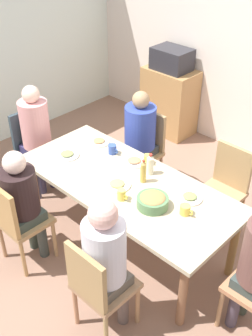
{
  "coord_description": "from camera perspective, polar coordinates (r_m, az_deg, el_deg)",
  "views": [
    {
      "loc": [
        2.05,
        -2.13,
        2.92
      ],
      "look_at": [
        0.0,
        0.0,
        0.88
      ],
      "focal_mm": 44.51,
      "sensor_mm": 36.0,
      "label": 1
    }
  ],
  "objects": [
    {
      "name": "ground_plane",
      "position": [
        4.15,
        0.0,
        -10.06
      ],
      "size": [
        6.17,
        6.17,
        0.0
      ],
      "primitive_type": "plane",
      "color": "#8E6955"
    },
    {
      "name": "dining_table",
      "position": [
        3.72,
        0.0,
        -2.86
      ],
      "size": [
        2.08,
        0.91,
        0.73
      ],
      "color": "#BEAD8B",
      "rests_on": "ground_plane"
    },
    {
      "name": "chair_1",
      "position": [
        4.11,
        13.42,
        -2.33
      ],
      "size": [
        0.4,
        0.4,
        0.9
      ],
      "color": "tan",
      "rests_on": "ground_plane"
    },
    {
      "name": "chair_2",
      "position": [
        4.6,
        2.56,
        3.01
      ],
      "size": [
        0.4,
        0.4,
        0.9
      ],
      "color": "tan",
      "rests_on": "ground_plane"
    },
    {
      "name": "person_2",
      "position": [
        4.44,
        1.86,
        4.85
      ],
      "size": [
        0.33,
        0.33,
        1.19
      ],
      "color": "#46453B",
      "rests_on": "ground_plane"
    },
    {
      "name": "chair_3",
      "position": [
        3.13,
        -3.91,
        -15.75
      ],
      "size": [
        0.4,
        0.4,
        0.9
      ],
      "color": "#A97F5A",
      "rests_on": "ground_plane"
    },
    {
      "name": "person_3",
      "position": [
        3.0,
        -2.8,
        -11.97
      ],
      "size": [
        0.31,
        0.31,
        1.24
      ],
      "color": "brown",
      "rests_on": "ground_plane"
    },
    {
      "name": "chair_4",
      "position": [
        3.75,
        -14.84,
        -6.76
      ],
      "size": [
        0.4,
        0.4,
        0.9
      ],
      "color": "#AA8254",
      "rests_on": "ground_plane"
    },
    {
      "name": "person_4",
      "position": [
        3.67,
        -14.09,
        -3.93
      ],
      "size": [
        0.31,
        0.31,
        1.16
      ],
      "color": "#3A453A",
      "rests_on": "ground_plane"
    },
    {
      "name": "chair_5",
      "position": [
        4.73,
        -12.5,
        3.07
      ],
      "size": [
        0.4,
        0.4,
        0.9
      ],
      "color": "#363A42",
      "rests_on": "ground_plane"
    },
    {
      "name": "person_5",
      "position": [
        4.55,
        -12.2,
        5.11
      ],
      "size": [
        0.31,
        0.31,
        1.24
      ],
      "color": "#302A53",
      "rests_on": "ground_plane"
    },
    {
      "name": "plate_0",
      "position": [
        3.63,
        -1.23,
        -2.26
      ],
      "size": [
        0.24,
        0.24,
        0.04
      ],
      "color": "white",
      "rests_on": "dining_table"
    },
    {
      "name": "plate_1",
      "position": [
        3.52,
        8.73,
        -3.99
      ],
      "size": [
        0.21,
        0.21,
        0.04
      ],
      "color": "white",
      "rests_on": "dining_table"
    },
    {
      "name": "plate_2",
      "position": [
        4.24,
        -3.73,
        3.63
      ],
      "size": [
        0.21,
        0.21,
        0.04
      ],
      "color": "white",
      "rests_on": "dining_table"
    },
    {
      "name": "plate_3",
      "position": [
        4.06,
        -8.06,
        1.82
      ],
      "size": [
        0.23,
        0.23,
        0.04
      ],
      "color": "white",
      "rests_on": "dining_table"
    },
    {
      "name": "plate_4",
      "position": [
        3.92,
        1.14,
        0.92
      ],
      "size": [
        0.23,
        0.23,
        0.04
      ],
      "color": "silver",
      "rests_on": "dining_table"
    },
    {
      "name": "bowl_0",
      "position": [
        3.39,
        3.67,
        -4.53
      ],
      "size": [
        0.26,
        0.26,
        0.11
      ],
      "color": "#51794D",
      "rests_on": "dining_table"
    },
    {
      "name": "cup_0",
      "position": [
        3.35,
        8.12,
        -5.68
      ],
      "size": [
        0.12,
        0.08,
        0.08
      ],
      "color": "#E7C64F",
      "rests_on": "dining_table"
    },
    {
      "name": "cup_1",
      "position": [
        4.04,
        -1.85,
        2.58
      ],
      "size": [
        0.12,
        0.08,
        0.09
      ],
      "color": "#3651A5",
      "rests_on": "dining_table"
    },
    {
      "name": "cup_2",
      "position": [
        3.91,
        3.0,
        1.22
      ],
      "size": [
        0.11,
        0.08,
        0.08
      ],
      "color": "yellow",
      "rests_on": "dining_table"
    },
    {
      "name": "cup_3",
      "position": [
        3.45,
        -0.6,
        -3.67
      ],
      "size": [
        0.11,
        0.07,
        0.1
      ],
      "color": "#E5C755",
      "rests_on": "dining_table"
    },
    {
      "name": "bottle_0",
      "position": [
        3.74,
        3.33,
        0.47
      ],
      "size": [
        0.06,
        0.06,
        0.21
      ],
      "color": "beige",
      "rests_on": "dining_table"
    },
    {
      "name": "bottle_1",
      "position": [
        3.63,
        2.38,
        -0.49
      ],
      "size": [
        0.05,
        0.05,
        0.23
      ],
      "color": "gold",
      "rests_on": "dining_table"
    },
    {
      "name": "side_cabinet",
      "position": [
        5.79,
        5.94,
        9.12
      ],
      "size": [
        0.7,
        0.44,
        0.9
      ],
      "primitive_type": "cube",
      "color": "#AF7F4B",
      "rests_on": "ground_plane"
    },
    {
      "name": "microwave",
      "position": [
        5.56,
        6.31,
        14.61
      ],
      "size": [
        0.48,
        0.36,
        0.28
      ],
      "primitive_type": "cube",
      "color": "#29282E",
      "rests_on": "side_cabinet"
    }
  ]
}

